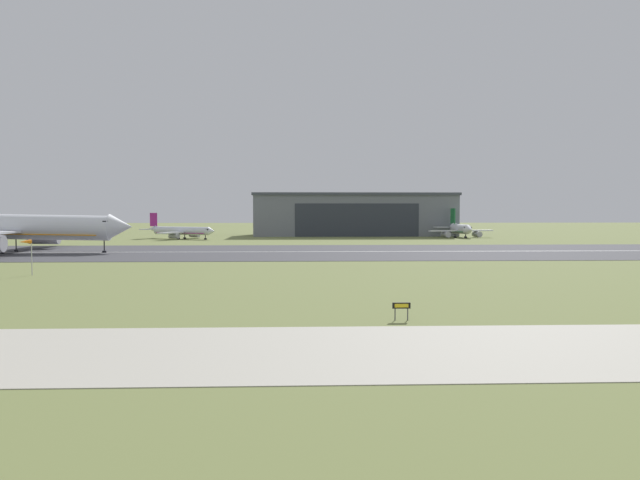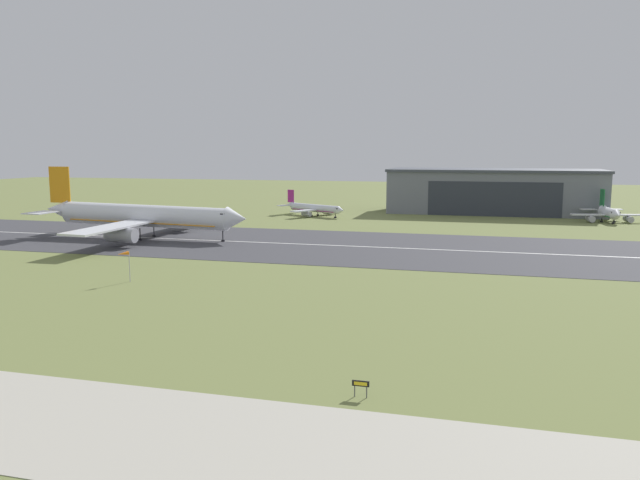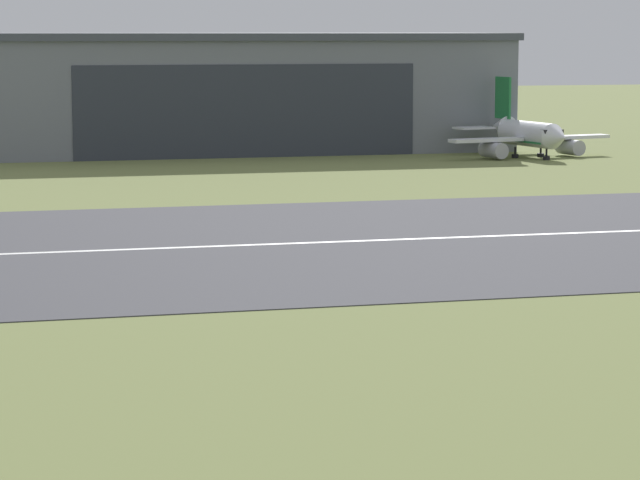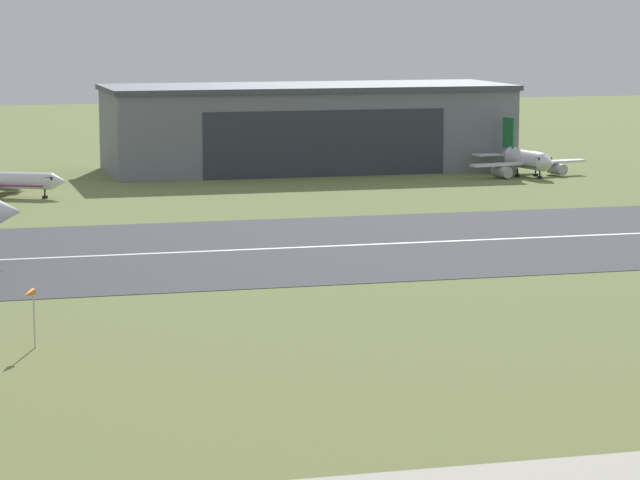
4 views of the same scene
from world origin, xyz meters
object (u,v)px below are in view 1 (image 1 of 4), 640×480
(airplane_landing, at_px, (5,228))
(airplane_parked_centre, at_px, (460,229))
(airplane_parked_west, at_px, (181,231))
(runway_sign, at_px, (401,307))
(windsock_pole, at_px, (26,244))

(airplane_landing, bearing_deg, airplane_parked_centre, 30.04)
(airplane_parked_west, height_order, runway_sign, airplane_parked_west)
(windsock_pole, distance_m, runway_sign, 59.00)
(airplane_parked_west, xyz_separation_m, windsock_pole, (-1.83, -107.35, 2.01))
(airplane_landing, distance_m, runway_sign, 108.54)
(airplane_parked_centre, bearing_deg, runway_sign, -106.70)
(airplane_parked_west, xyz_separation_m, airplane_parked_centre, (89.18, 5.34, 0.24))
(windsock_pole, relative_size, runway_sign, 3.34)
(runway_sign, bearing_deg, windsock_pole, 141.75)
(airplane_landing, xyz_separation_m, runway_sign, (70.11, -82.74, -4.26))
(airplane_landing, height_order, airplane_parked_centre, airplane_landing)
(airplane_parked_west, bearing_deg, airplane_landing, -112.81)
(windsock_pole, xyz_separation_m, runway_sign, (46.26, -36.47, -3.37))
(airplane_landing, bearing_deg, windsock_pole, -62.73)
(airplane_landing, height_order, windsock_pole, airplane_landing)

